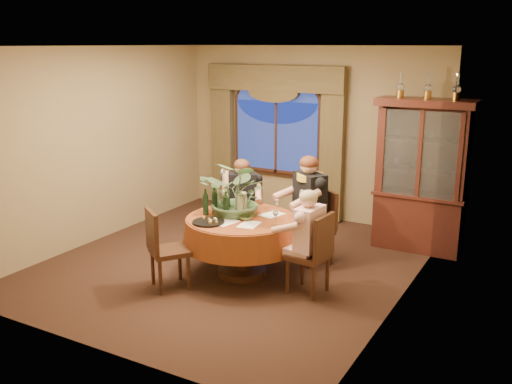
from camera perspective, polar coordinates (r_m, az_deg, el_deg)
The scene contains 37 objects.
floor at distance 7.64m, azimuth -2.42°, elevation -7.11°, with size 5.00×5.00×0.00m, color black.
wall_back at distance 9.42m, azimuth 5.50°, elevation 5.85°, with size 4.50×4.50×0.00m, color olive.
wall_right at distance 6.38m, azimuth 14.94°, elevation 1.17°, with size 5.00×5.00×0.00m, color olive.
ceiling at distance 7.10m, azimuth -2.67°, elevation 14.38°, with size 5.00×5.00×0.00m, color white.
window at distance 9.63m, azimuth 2.04°, elevation 5.50°, with size 1.62×0.10×1.32m, color navy, non-canonical shape.
arched_transom at distance 9.54m, azimuth 2.08°, elevation 10.13°, with size 1.60×0.06×0.44m, color navy, non-canonical shape.
drapery_left at distance 10.12m, azimuth -3.32°, elevation 5.23°, with size 0.38×0.14×2.32m, color #493D21.
drapery_right at distance 9.19m, azimuth 7.62°, elevation 4.17°, with size 0.38×0.14×2.32m, color #493D21.
swag_valance at distance 9.45m, azimuth 1.87°, elevation 11.30°, with size 2.45×0.16×0.42m, color #493D21, non-canonical shape.
dining_table at distance 7.16m, azimuth -1.40°, elevation -5.42°, with size 1.47×1.47×0.75m, color maroon.
china_cabinet at distance 8.17m, azimuth 16.20°, elevation 1.52°, with size 1.31×0.52×2.12m, color #3A1712.
oil_lamp_left at distance 8.08m, azimuth 14.27°, elevation 10.34°, with size 0.11×0.11×0.34m, color #A5722D, non-canonical shape.
oil_lamp_center at distance 7.99m, azimuth 16.84°, elevation 10.12°, with size 0.11×0.11×0.34m, color #A5722D, non-canonical shape.
oil_lamp_right at distance 7.92m, azimuth 19.45°, elevation 9.88°, with size 0.11×0.11×0.34m, color #A5722D, non-canonical shape.
chair_right at distance 6.64m, azimuth 5.23°, elevation -6.15°, with size 0.42×0.42×0.96m, color black.
chair_back_right at distance 7.54m, azimuth 5.86°, elevation -3.59°, with size 0.42×0.42×0.96m, color black.
chair_back at distance 8.05m, azimuth -0.92°, elevation -2.34°, with size 0.42×0.42×0.96m, color black.
chair_front_left at distance 6.83m, azimuth -8.64°, elevation -5.66°, with size 0.42×0.42×0.96m, color black.
person_pink at distance 6.60m, azimuth 5.32°, elevation -5.01°, with size 0.44×0.41×1.24m, color beige, non-canonical shape.
person_back at distance 7.98m, azimuth -1.41°, elevation -1.21°, with size 0.47×0.43×1.30m, color black, non-canonical shape.
person_scarf at distance 7.49m, azimuth 5.36°, elevation -1.76°, with size 0.52×0.47×1.45m, color black, non-canonical shape.
stoneware_vase at distance 7.19m, azimuth -1.40°, elevation -1.06°, with size 0.14×0.14×0.27m, color gray, non-canonical shape.
centerpiece_plant at distance 7.03m, azimuth -1.80°, elevation 2.42°, with size 0.91×1.01×0.79m, color #405D3A.
olive_bowl at distance 6.93m, azimuth -1.03°, elevation -2.63°, with size 0.16×0.16×0.05m, color #545D2F.
cheese_platter at distance 6.84m, azimuth -4.78°, elevation -3.02°, with size 0.39×0.39×0.02m, color black.
wine_bottle_0 at distance 7.19m, azimuth -4.16°, elevation -0.84°, with size 0.07×0.07×0.33m, color black.
wine_bottle_1 at distance 7.29m, azimuth -2.89°, elevation -0.61°, with size 0.07×0.07×0.33m, color black.
wine_bottle_2 at distance 6.99m, azimuth -3.02°, elevation -1.28°, with size 0.07×0.07×0.33m, color black.
wine_bottle_3 at distance 7.12m, azimuth -5.06°, elevation -1.01°, with size 0.07×0.07×0.33m, color black.
wine_bottle_4 at distance 7.13m, azimuth -3.04°, elevation -0.96°, with size 0.07×0.07×0.33m, color tan.
wine_bottle_5 at distance 7.32m, azimuth -3.95°, elevation -0.56°, with size 0.07×0.07×0.33m, color tan.
tasting_paper_0 at distance 6.75m, azimuth -0.69°, elevation -3.28°, with size 0.21×0.30×0.00m, color white.
tasting_paper_1 at distance 7.15m, azimuth 1.63°, elevation -2.25°, with size 0.21×0.30×0.00m, color white.
tasting_paper_2 at distance 6.84m, azimuth -3.04°, elevation -3.05°, with size 0.21×0.30×0.00m, color white.
wine_glass_person_pink at distance 6.75m, azimuth 1.96°, elevation -2.52°, with size 0.07×0.07×0.18m, color silver, non-canonical shape.
wine_glass_person_back at distance 7.49m, azimuth -1.42°, elevation -0.78°, with size 0.07×0.07×0.18m, color silver, non-canonical shape.
wine_glass_person_scarf at distance 7.23m, azimuth 2.11°, elevation -1.36°, with size 0.07×0.07×0.18m, color silver, non-canonical shape.
Camera 1 is at (3.74, -6.03, 2.83)m, focal length 40.00 mm.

